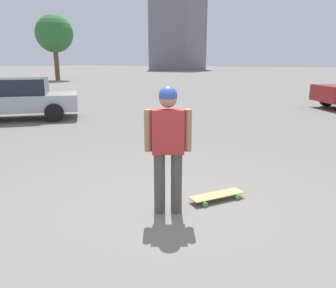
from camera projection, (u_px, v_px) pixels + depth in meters
The scene contains 6 objects.
ground_plane at pixel (168, 212), 4.50m from camera, with size 220.00×220.00×0.00m, color slate.
person at pixel (168, 141), 4.25m from camera, with size 0.54×0.38×1.71m.
skateboard at pixel (217, 195), 4.86m from camera, with size 0.66×0.82×0.09m.
car_parked_near at pixel (18, 99), 11.45m from camera, with size 4.15×4.10×1.42m.
building_block_distant at pixel (178, 23), 71.67m from camera, with size 9.10×10.46×20.08m.
tree_distant at pixel (54, 34), 33.68m from camera, with size 3.81×3.81×6.64m.
Camera 1 is at (-2.04, 3.59, 2.01)m, focal length 35.00 mm.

